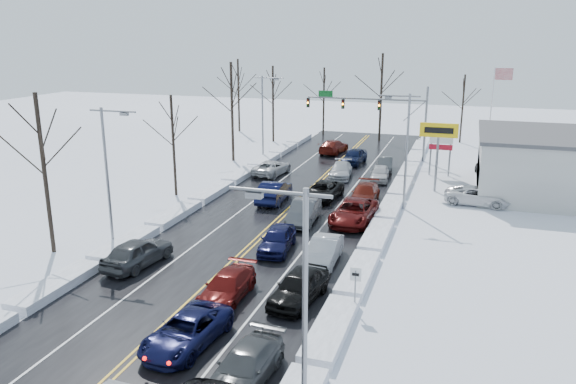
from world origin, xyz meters
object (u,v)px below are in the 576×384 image
(tires_plus_sign, at_px, (439,135))
(flagpole, at_px, (493,107))
(oncoming_car_0, at_px, (274,201))
(traffic_signal_mast, at_px, (379,109))

(tires_plus_sign, relative_size, flagpole, 0.60)
(tires_plus_sign, relative_size, oncoming_car_0, 1.16)
(tires_plus_sign, distance_m, flagpole, 14.79)
(flagpole, bearing_deg, oncoming_car_0, -128.73)
(flagpole, bearing_deg, traffic_signal_mast, -170.27)
(tires_plus_sign, height_order, flagpole, flagpole)
(traffic_signal_mast, bearing_deg, tires_plus_sign, -59.54)
(traffic_signal_mast, relative_size, tires_plus_sign, 2.21)
(traffic_signal_mast, bearing_deg, flagpole, 9.73)
(traffic_signal_mast, height_order, flagpole, flagpole)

